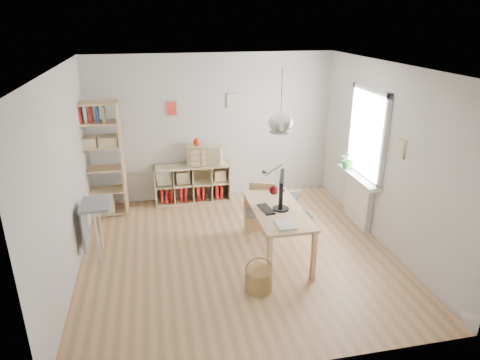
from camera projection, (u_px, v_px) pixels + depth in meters
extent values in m
plane|color=tan|center=(238.00, 253.00, 6.35)|extent=(4.50, 4.50, 0.00)
plane|color=silver|center=(213.00, 128.00, 7.92)|extent=(4.50, 0.00, 4.50)
plane|color=silver|center=(287.00, 251.00, 3.81)|extent=(4.50, 0.00, 4.50)
plane|color=silver|center=(64.00, 180.00, 5.44)|extent=(0.00, 4.50, 4.50)
plane|color=silver|center=(387.00, 158.00, 6.29)|extent=(0.00, 4.50, 4.50)
plane|color=silver|center=(237.00, 67.00, 5.38)|extent=(4.50, 4.50, 0.00)
cylinder|color=black|center=(282.00, 95.00, 5.47)|extent=(0.01, 0.01, 0.68)
ellipsoid|color=white|center=(281.00, 122.00, 5.60)|extent=(0.32, 0.32, 0.27)
cube|color=white|center=(368.00, 134.00, 6.76)|extent=(0.03, 1.00, 1.30)
cube|color=white|center=(384.00, 144.00, 6.26)|extent=(0.06, 0.08, 1.46)
cube|color=white|center=(352.00, 126.00, 7.25)|extent=(0.06, 0.08, 1.46)
cube|color=white|center=(371.00, 90.00, 6.51)|extent=(0.06, 1.16, 0.08)
cube|color=white|center=(362.00, 175.00, 7.01)|extent=(0.06, 1.16, 0.08)
cube|color=white|center=(358.00, 201.00, 7.17)|extent=(0.10, 0.80, 0.80)
cube|color=white|center=(358.00, 177.00, 7.01)|extent=(0.22, 1.20, 0.06)
cube|color=#E1B381|center=(277.00, 210.00, 6.06)|extent=(0.70, 1.50, 0.04)
cube|color=#E1B381|center=(269.00, 261.00, 5.50)|extent=(0.06, 0.06, 0.71)
cube|color=#E1B381|center=(246.00, 215.00, 6.77)|extent=(0.06, 0.06, 0.71)
cube|color=#E1B381|center=(314.00, 256.00, 5.61)|extent=(0.06, 0.06, 0.71)
cube|color=#E1B381|center=(282.00, 211.00, 6.89)|extent=(0.06, 0.06, 0.71)
cube|color=#CAB385|center=(193.00, 200.00, 8.13)|extent=(1.40, 0.38, 0.03)
cube|color=#CAB385|center=(192.00, 166.00, 7.88)|extent=(1.40, 0.38, 0.03)
cube|color=#CAB385|center=(155.00, 186.00, 7.87)|extent=(0.03, 0.38, 0.72)
cube|color=#CAB385|center=(228.00, 181.00, 8.13)|extent=(0.03, 0.38, 0.72)
cube|color=#CAB385|center=(192.00, 180.00, 8.17)|extent=(1.40, 0.02, 0.72)
cube|color=#9C1311|center=(162.00, 194.00, 7.97)|extent=(0.06, 0.26, 0.30)
cube|color=#9C1311|center=(167.00, 194.00, 7.99)|extent=(0.05, 0.26, 0.30)
cube|color=#9C1311|center=(171.00, 193.00, 8.00)|extent=(0.05, 0.26, 0.30)
cube|color=#9C1311|center=(181.00, 192.00, 8.04)|extent=(0.05, 0.26, 0.30)
cube|color=#9C1311|center=(186.00, 192.00, 8.06)|extent=(0.05, 0.26, 0.30)
cube|color=#9C1311|center=(198.00, 191.00, 8.10)|extent=(0.06, 0.26, 0.30)
cube|color=#9C1311|center=(203.00, 191.00, 8.12)|extent=(0.06, 0.26, 0.30)
cube|color=#9C1311|center=(216.00, 190.00, 8.17)|extent=(0.06, 0.26, 0.30)
cube|color=#9C1311|center=(221.00, 189.00, 8.18)|extent=(0.05, 0.26, 0.30)
cube|color=#E1B381|center=(76.00, 162.00, 7.18)|extent=(0.04, 0.38, 2.00)
cube|color=#E1B381|center=(122.00, 159.00, 7.32)|extent=(0.04, 0.38, 2.00)
cube|color=#E1B381|center=(106.00, 211.00, 7.60)|extent=(0.76, 0.38, 0.03)
cube|color=#E1B381|center=(103.00, 191.00, 7.45)|extent=(0.76, 0.38, 0.03)
cube|color=#E1B381|center=(100.00, 169.00, 7.31)|extent=(0.76, 0.38, 0.03)
cube|color=#E1B381|center=(98.00, 147.00, 7.16)|extent=(0.76, 0.38, 0.03)
cube|color=#E1B381|center=(95.00, 123.00, 7.02)|extent=(0.76, 0.38, 0.03)
cube|color=#E1B381|center=(92.00, 103.00, 6.90)|extent=(0.76, 0.38, 0.03)
cube|color=navy|center=(76.00, 115.00, 6.91)|extent=(0.04, 0.18, 0.26)
cube|color=maroon|center=(81.00, 115.00, 6.93)|extent=(0.04, 0.18, 0.26)
cube|color=beige|center=(86.00, 115.00, 6.94)|extent=(0.04, 0.18, 0.26)
cube|color=#9C1311|center=(91.00, 115.00, 6.96)|extent=(0.04, 0.18, 0.26)
cube|color=navy|center=(97.00, 114.00, 6.98)|extent=(0.04, 0.18, 0.26)
cube|color=beige|center=(104.00, 114.00, 6.99)|extent=(0.04, 0.18, 0.26)
cube|color=gray|center=(95.00, 204.00, 6.00)|extent=(0.40, 0.55, 0.04)
cylinder|color=white|center=(97.00, 238.00, 5.95)|extent=(0.03, 0.03, 0.82)
cylinder|color=white|center=(100.00, 224.00, 6.35)|extent=(0.03, 0.03, 0.82)
cube|color=gray|center=(85.00, 226.00, 6.09)|extent=(0.02, 0.50, 0.62)
cube|color=gray|center=(261.00, 211.00, 6.67)|extent=(0.54, 0.54, 0.06)
cube|color=#E1B381|center=(248.00, 230.00, 6.61)|extent=(0.04, 0.04, 0.42)
cube|color=#E1B381|center=(251.00, 219.00, 6.94)|extent=(0.04, 0.04, 0.42)
cube|color=#E1B381|center=(271.00, 231.00, 6.56)|extent=(0.04, 0.04, 0.42)
cube|color=#E1B381|center=(273.00, 221.00, 6.89)|extent=(0.04, 0.04, 0.42)
cube|color=#E1B381|center=(262.00, 194.00, 6.76)|extent=(0.40, 0.18, 0.38)
cylinder|color=#A6824B|center=(259.00, 280.00, 5.47)|extent=(0.35, 0.35, 0.29)
torus|color=#A6824B|center=(259.00, 269.00, 5.41)|extent=(0.35, 0.07, 0.35)
cube|color=#BABBB6|center=(293.00, 227.00, 7.11)|extent=(0.58, 0.45, 0.02)
cube|color=#BABBB6|center=(280.00, 223.00, 6.97)|extent=(0.08, 0.36, 0.27)
cube|color=#BABBB6|center=(307.00, 218.00, 7.15)|extent=(0.08, 0.36, 0.27)
cube|color=#BABBB6|center=(298.00, 225.00, 6.91)|extent=(0.52, 0.11, 0.27)
cube|color=#BABBB6|center=(288.00, 216.00, 7.21)|extent=(0.52, 0.11, 0.27)
cube|color=#BABBB6|center=(285.00, 199.00, 7.25)|extent=(0.54, 0.26, 0.34)
sphere|color=yellow|center=(288.00, 220.00, 6.95)|extent=(0.12, 0.12, 0.12)
sphere|color=#197CB4|center=(297.00, 215.00, 7.11)|extent=(0.12, 0.12, 0.12)
sphere|color=#BA3617|center=(293.00, 218.00, 7.02)|extent=(0.12, 0.12, 0.12)
sphere|color=#38812F|center=(303.00, 218.00, 7.03)|extent=(0.12, 0.12, 0.12)
cylinder|color=black|center=(281.00, 209.00, 6.02)|extent=(0.23, 0.23, 0.02)
cylinder|color=black|center=(281.00, 205.00, 6.00)|extent=(0.05, 0.05, 0.11)
cube|color=black|center=(281.00, 189.00, 5.91)|extent=(0.24, 0.56, 0.38)
cube|color=black|center=(266.00, 209.00, 6.01)|extent=(0.18, 0.38, 0.02)
cylinder|color=black|center=(283.00, 190.00, 6.62)|extent=(0.06, 0.06, 0.04)
cylinder|color=black|center=(283.00, 179.00, 6.56)|extent=(0.01, 0.01, 0.37)
cone|color=black|center=(265.00, 172.00, 6.36)|extent=(0.09, 0.07, 0.09)
sphere|color=#49090C|center=(274.00, 190.00, 6.51)|extent=(0.14, 0.14, 0.14)
cube|color=white|center=(285.00, 225.00, 5.55)|extent=(0.24, 0.30, 0.03)
cube|color=#CAB385|center=(205.00, 155.00, 7.85)|extent=(0.69, 0.47, 0.36)
ellipsoid|color=#AC230E|center=(197.00, 142.00, 7.73)|extent=(0.13, 0.13, 0.16)
imported|color=#215A24|center=(349.00, 159.00, 7.24)|extent=(0.36, 0.33, 0.33)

